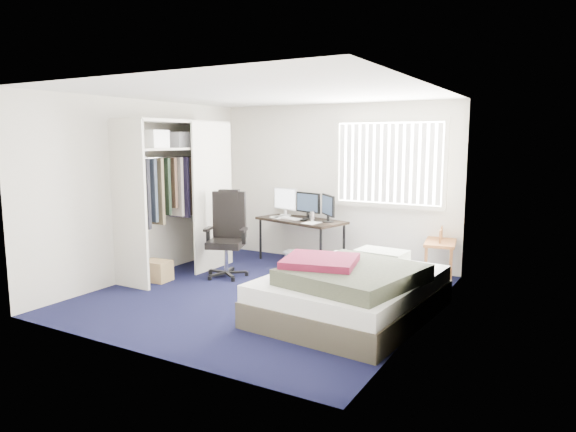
{
  "coord_description": "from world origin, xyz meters",
  "views": [
    {
      "loc": [
        3.37,
        -5.32,
        1.94
      ],
      "look_at": [
        0.11,
        0.4,
        0.96
      ],
      "focal_mm": 32.0,
      "sensor_mm": 36.0,
      "label": 1
    }
  ],
  "objects_px": {
    "desk": "(302,217)",
    "nightstand": "(441,245)",
    "office_chair": "(227,243)",
    "bed": "(351,290)"
  },
  "relations": [
    {
      "from": "desk",
      "to": "office_chair",
      "type": "relative_size",
      "value": 1.25
    },
    {
      "from": "office_chair",
      "to": "bed",
      "type": "bearing_deg",
      "value": -18.25
    },
    {
      "from": "desk",
      "to": "nightstand",
      "type": "relative_size",
      "value": 1.8
    },
    {
      "from": "desk",
      "to": "nightstand",
      "type": "height_order",
      "value": "desk"
    },
    {
      "from": "desk",
      "to": "bed",
      "type": "xyz_separation_m",
      "value": [
        1.66,
        -1.95,
        -0.45
      ]
    },
    {
      "from": "desk",
      "to": "nightstand",
      "type": "xyz_separation_m",
      "value": [
        2.15,
        0.09,
        -0.25
      ]
    },
    {
      "from": "nightstand",
      "to": "bed",
      "type": "bearing_deg",
      "value": -103.47
    },
    {
      "from": "desk",
      "to": "office_chair",
      "type": "bearing_deg",
      "value": -115.1
    },
    {
      "from": "bed",
      "to": "desk",
      "type": "bearing_deg",
      "value": 130.33
    },
    {
      "from": "bed",
      "to": "office_chair",
      "type": "bearing_deg",
      "value": 161.75
    }
  ]
}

